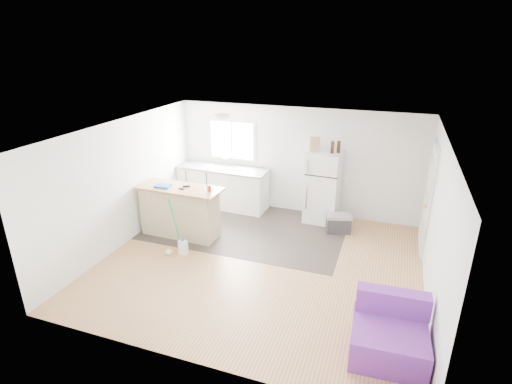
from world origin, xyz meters
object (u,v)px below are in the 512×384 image
at_px(blue_tray, 163,186).
at_px(bottle_right, 339,147).
at_px(kitchen_cabinets, 223,187).
at_px(purple_seat, 389,335).
at_px(bottle_left, 332,147).
at_px(cooler, 339,223).
at_px(cleaner_jug, 183,247).
at_px(mop, 171,243).
at_px(cardboard_box, 315,144).
at_px(red_cup, 209,188).
at_px(peninsula, 180,211).
at_px(refrigerator, 323,187).

distance_m(blue_tray, bottle_right, 3.63).
bearing_deg(kitchen_cabinets, purple_seat, -41.00).
bearing_deg(purple_seat, blue_tray, 153.31).
bearing_deg(bottle_left, cooler, -51.10).
xyz_separation_m(cleaner_jug, mop, (-0.20, -0.08, 0.09)).
height_order(mop, cardboard_box, cardboard_box).
bearing_deg(blue_tray, red_cup, 5.44).
bearing_deg(purple_seat, cleaner_jug, 157.34).
xyz_separation_m(blue_tray, bottle_right, (3.13, 1.72, 0.64)).
distance_m(kitchen_cabinets, cardboard_box, 2.46).
bearing_deg(cooler, mop, -159.45).
bearing_deg(peninsula, cardboard_box, 36.03).
distance_m(red_cup, bottle_left, 2.64).
bearing_deg(mop, red_cup, 64.36).
relative_size(purple_seat, cleaner_jug, 2.91).
bearing_deg(bottle_left, red_cup, -142.88).
xyz_separation_m(mop, cardboard_box, (2.12, 2.38, 1.48)).
xyz_separation_m(peninsula, purple_seat, (4.13, -2.04, -0.25)).
xyz_separation_m(cooler, bottle_right, (-0.18, 0.44, 1.49)).
bearing_deg(red_cup, cleaner_jug, -108.16).
bearing_deg(cooler, bottle_left, 113.97).
distance_m(mop, bottle_left, 3.72).
bearing_deg(blue_tray, cooler, 21.22).
bearing_deg(cleaner_jug, bottle_right, 46.86).
height_order(cleaner_jug, bottle_right, bottle_right).
xyz_separation_m(purple_seat, cleaner_jug, (-3.70, 1.34, -0.13)).
bearing_deg(cleaner_jug, cooler, 39.05).
relative_size(mop, cardboard_box, 3.97).
relative_size(cleaner_jug, mop, 0.28).
bearing_deg(cooler, blue_tray, -173.71).
xyz_separation_m(cooler, blue_tray, (-3.31, -1.28, 0.86)).
relative_size(refrigerator, mop, 1.31).
bearing_deg(blue_tray, cleaner_jug, -40.66).
distance_m(refrigerator, blue_tray, 3.35).
height_order(peninsula, bottle_left, bottle_left).
distance_m(cooler, purple_seat, 3.43).
distance_m(cleaner_jug, red_cup, 1.21).
height_order(cleaner_jug, red_cup, red_cup).
xyz_separation_m(peninsula, bottle_right, (2.84, 1.65, 1.17)).
bearing_deg(refrigerator, red_cup, -136.64).
bearing_deg(mop, cardboard_box, 51.61).
distance_m(cooler, blue_tray, 3.65).
bearing_deg(purple_seat, kitchen_cabinets, 133.97).
bearing_deg(cleaner_jug, kitchen_cabinets, 97.80).
height_order(red_cup, blue_tray, red_cup).
xyz_separation_m(blue_tray, cardboard_box, (2.65, 1.68, 0.66)).
bearing_deg(cooler, red_cup, -167.98).
xyz_separation_m(kitchen_cabinets, bottle_right, (2.62, 0.01, 1.20)).
relative_size(refrigerator, cleaner_jug, 4.73).
distance_m(kitchen_cabinets, bottle_left, 2.78).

